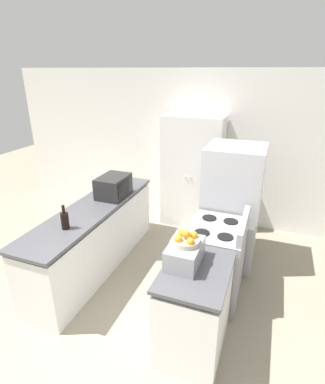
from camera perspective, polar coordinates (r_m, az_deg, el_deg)
ground_plane at (r=3.33m, az=-12.61°, el=-28.93°), size 14.00×14.00×0.00m
wall_back at (r=5.29m, az=5.82°, el=8.30°), size 7.00×0.06×2.60m
counter_left at (r=4.24m, az=-12.71°, el=-8.49°), size 0.60×2.46×0.90m
counter_right at (r=3.09m, az=6.09°, el=-21.39°), size 0.60×0.84×0.90m
pantry_cabinet at (r=5.10m, az=5.63°, el=3.67°), size 0.99×0.51×1.90m
stove at (r=3.71m, az=9.84°, el=-12.65°), size 0.66×0.78×1.06m
refrigerator at (r=4.22m, az=12.99°, el=-2.54°), size 0.76×0.75×1.67m
microwave at (r=4.24m, az=-9.32°, el=1.06°), size 0.36×0.49×0.30m
wine_bottle at (r=3.53m, az=-18.10°, el=-5.12°), size 0.09×0.09×0.29m
toaster_oven at (r=2.80m, az=4.24°, el=-11.61°), size 0.29×0.43×0.20m
fruit_bowl at (r=2.73m, az=4.50°, el=-8.99°), size 0.25×0.25×0.14m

